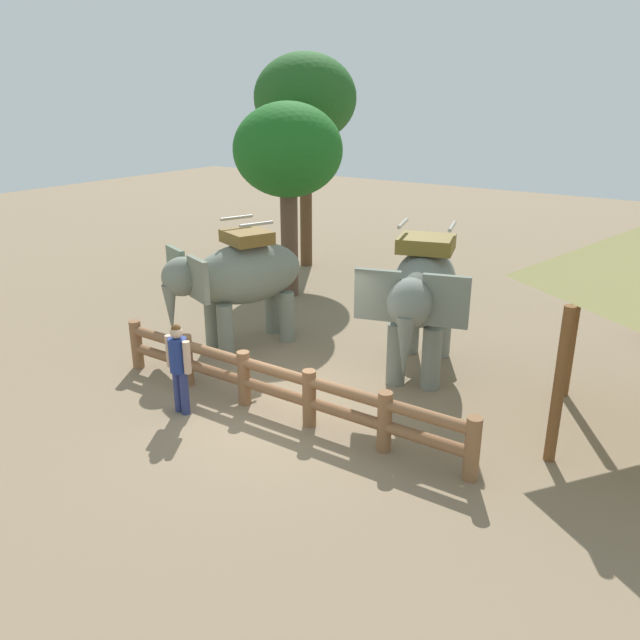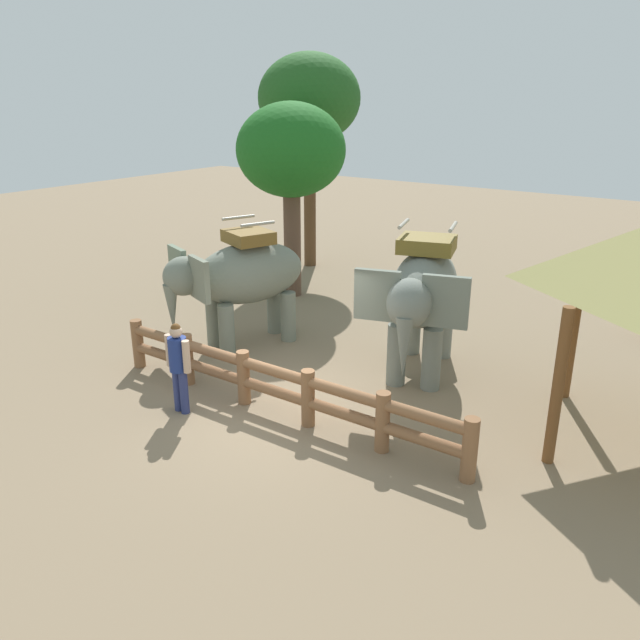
% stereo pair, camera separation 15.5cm
% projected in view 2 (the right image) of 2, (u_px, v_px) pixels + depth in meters
% --- Properties ---
extents(ground_plane, '(60.00, 60.00, 0.00)m').
position_uv_depth(ground_plane, '(280.00, 411.00, 11.62)').
color(ground_plane, '#826D53').
extents(log_fence, '(7.67, 0.28, 1.05)m').
position_uv_depth(log_fence, '(275.00, 384.00, 11.32)').
color(log_fence, brown).
rests_on(log_fence, ground).
extents(elephant_near_left, '(2.48, 3.48, 2.92)m').
position_uv_depth(elephant_near_left, '(241.00, 277.00, 14.13)').
color(elephant_near_left, slate).
rests_on(elephant_near_left, ground).
extents(elephant_center, '(2.48, 3.74, 3.13)m').
position_uv_depth(elephant_center, '(422.00, 293.00, 12.57)').
color(elephant_center, slate).
rests_on(elephant_center, ground).
extents(tourist_woman_in_black, '(0.61, 0.36, 1.72)m').
position_uv_depth(tourist_woman_in_black, '(178.00, 362.00, 11.27)').
color(tourist_woman_in_black, navy).
rests_on(tourist_woman_in_black, ground).
extents(tree_far_left, '(3.22, 3.22, 6.76)m').
position_uv_depth(tree_far_left, '(309.00, 101.00, 19.69)').
color(tree_far_left, brown).
rests_on(tree_far_left, ground).
extents(tree_back_center, '(2.97, 2.97, 5.35)m').
position_uv_depth(tree_back_center, '(291.00, 153.00, 16.99)').
color(tree_back_center, brown).
rests_on(tree_back_center, ground).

